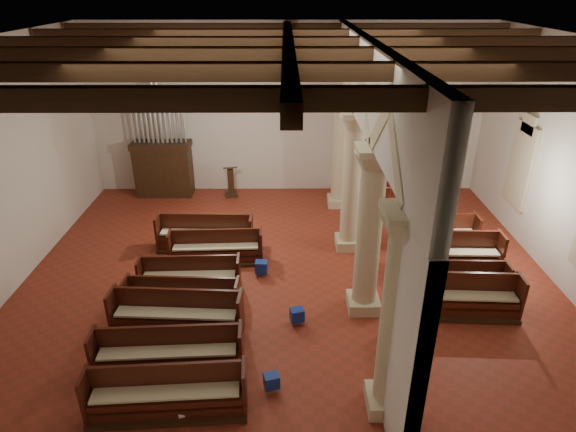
{
  "coord_description": "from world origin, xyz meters",
  "views": [
    {
      "loc": [
        -0.07,
        -10.99,
        7.12
      ],
      "look_at": [
        -0.0,
        0.5,
        1.51
      ],
      "focal_mm": 30.0,
      "sensor_mm": 36.0,
      "label": 1
    }
  ],
  "objects_px": {
    "lectern": "(231,183)",
    "nave_pew_0": "(168,399)",
    "pipe_organ": "(163,159)",
    "aisle_pew_0": "(472,302)",
    "processional_banner": "(391,184)"
  },
  "relations": [
    {
      "from": "pipe_organ",
      "to": "lectern",
      "type": "height_order",
      "value": "pipe_organ"
    },
    {
      "from": "lectern",
      "to": "nave_pew_0",
      "type": "distance_m",
      "value": 9.94
    },
    {
      "from": "lectern",
      "to": "nave_pew_0",
      "type": "height_order",
      "value": "lectern"
    },
    {
      "from": "pipe_organ",
      "to": "processional_banner",
      "type": "bearing_deg",
      "value": -6.85
    },
    {
      "from": "nave_pew_0",
      "to": "aisle_pew_0",
      "type": "height_order",
      "value": "aisle_pew_0"
    },
    {
      "from": "processional_banner",
      "to": "aisle_pew_0",
      "type": "xyz_separation_m",
      "value": [
        0.7,
        -6.3,
        -0.43
      ]
    },
    {
      "from": "lectern",
      "to": "nave_pew_0",
      "type": "relative_size",
      "value": 0.42
    },
    {
      "from": "pipe_organ",
      "to": "processional_banner",
      "type": "distance_m",
      "value": 8.2
    },
    {
      "from": "lectern",
      "to": "processional_banner",
      "type": "relative_size",
      "value": 0.53
    },
    {
      "from": "pipe_organ",
      "to": "nave_pew_0",
      "type": "relative_size",
      "value": 1.52
    },
    {
      "from": "aisle_pew_0",
      "to": "pipe_organ",
      "type": "bearing_deg",
      "value": 143.39
    },
    {
      "from": "lectern",
      "to": "aisle_pew_0",
      "type": "distance_m",
      "value": 9.54
    },
    {
      "from": "pipe_organ",
      "to": "lectern",
      "type": "distance_m",
      "value": 2.59
    },
    {
      "from": "pipe_organ",
      "to": "lectern",
      "type": "relative_size",
      "value": 3.62
    },
    {
      "from": "pipe_organ",
      "to": "lectern",
      "type": "xyz_separation_m",
      "value": [
        2.43,
        -0.18,
        -0.87
      ]
    }
  ]
}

